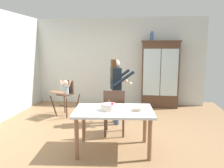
% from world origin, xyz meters
% --- Properties ---
extents(ground_plane, '(6.24, 6.24, 0.00)m').
position_xyz_m(ground_plane, '(0.00, 0.00, 0.00)').
color(ground_plane, '#93704C').
extents(wall_back, '(5.32, 0.06, 2.70)m').
position_xyz_m(wall_back, '(0.00, 2.63, 1.35)').
color(wall_back, silver).
rests_on(wall_back, ground_plane).
extents(china_cabinet, '(1.13, 0.48, 1.99)m').
position_xyz_m(china_cabinet, '(1.30, 2.37, 1.00)').
color(china_cabinet, '#4C3323').
rests_on(china_cabinet, ground_plane).
extents(ceramic_vase, '(0.13, 0.13, 0.27)m').
position_xyz_m(ceramic_vase, '(1.04, 2.37, 2.11)').
color(ceramic_vase, '#3D567F').
rests_on(ceramic_vase, china_cabinet).
extents(high_chair_with_toddler, '(0.74, 0.81, 0.95)m').
position_xyz_m(high_chair_with_toddler, '(-1.23, 1.13, 0.65)').
color(high_chair_with_toddler, '#4C3323').
rests_on(high_chair_with_toddler, ground_plane).
extents(adult_person, '(0.61, 0.60, 1.53)m').
position_xyz_m(adult_person, '(0.17, 0.68, 0.97)').
color(adult_person, '#3D4C6B').
rests_on(adult_person, ground_plane).
extents(dining_table, '(1.43, 1.00, 0.74)m').
position_xyz_m(dining_table, '(0.29, -0.72, 0.64)').
color(dining_table, silver).
rests_on(dining_table, ground_plane).
extents(birthday_cake, '(0.28, 0.28, 0.19)m').
position_xyz_m(birthday_cake, '(0.21, -0.75, 0.79)').
color(birthday_cake, beige).
rests_on(birthday_cake, dining_table).
extents(serving_bowl, '(0.18, 0.18, 0.05)m').
position_xyz_m(serving_bowl, '(0.70, -0.73, 0.77)').
color(serving_bowl, '#C6AD93').
rests_on(serving_bowl, dining_table).
extents(dining_chair_far_side, '(0.47, 0.47, 0.96)m').
position_xyz_m(dining_chair_far_side, '(0.22, -0.06, 0.56)').
color(dining_chair_far_side, '#4C3323').
rests_on(dining_chair_far_side, ground_plane).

